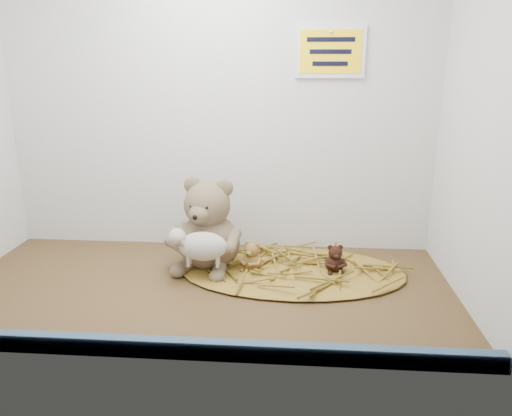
# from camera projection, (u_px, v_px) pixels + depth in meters

# --- Properties ---
(alcove_shell) EXTENTS (1.20, 0.60, 0.90)m
(alcove_shell) POSITION_uv_depth(u_px,v_px,m) (205.00, 96.00, 1.16)
(alcove_shell) COLOR #402C16
(alcove_shell) RESTS_ON ground
(front_rail) EXTENTS (1.19, 0.02, 0.04)m
(front_rail) POSITION_uv_depth(u_px,v_px,m) (176.00, 348.00, 0.93)
(front_rail) COLOR #3E5C76
(front_rail) RESTS_ON shelf_floor
(straw_bed) EXTENTS (0.58, 0.34, 0.01)m
(straw_bed) POSITION_uv_depth(u_px,v_px,m) (293.00, 271.00, 1.29)
(straw_bed) COLOR brown
(straw_bed) RESTS_ON shelf_floor
(main_teddy) EXTENTS (0.24, 0.25, 0.24)m
(main_teddy) POSITION_uv_depth(u_px,v_px,m) (209.00, 224.00, 1.30)
(main_teddy) COLOR brown
(main_teddy) RESTS_ON shelf_floor
(toy_lamb) EXTENTS (0.16, 0.10, 0.10)m
(toy_lamb) POSITION_uv_depth(u_px,v_px,m) (203.00, 246.00, 1.22)
(toy_lamb) COLOR beige
(toy_lamb) RESTS_ON main_teddy
(mini_teddy_tan) EXTENTS (0.08, 0.08, 0.08)m
(mini_teddy_tan) POSITION_uv_depth(u_px,v_px,m) (252.00, 255.00, 1.28)
(mini_teddy_tan) COLOR olive
(mini_teddy_tan) RESTS_ON straw_bed
(mini_teddy_brown) EXTENTS (0.07, 0.07, 0.07)m
(mini_teddy_brown) POSITION_uv_depth(u_px,v_px,m) (335.00, 257.00, 1.27)
(mini_teddy_brown) COLOR black
(mini_teddy_brown) RESTS_ON straw_bed
(wall_sign) EXTENTS (0.16, 0.01, 0.11)m
(wall_sign) POSITION_uv_depth(u_px,v_px,m) (330.00, 52.00, 1.31)
(wall_sign) COLOR yellow
(wall_sign) RESTS_ON back_wall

